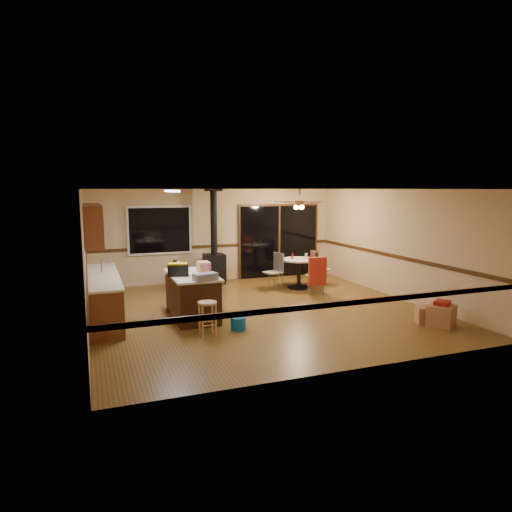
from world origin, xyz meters
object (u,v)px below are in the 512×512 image
chair_left (276,267)px  chair_near (317,271)px  chair_right (315,264)px  kitchen_island (192,296)px  blue_bucket (238,323)px  dining_table (299,268)px  bar_stool (208,319)px  box_corner_a (441,315)px  toolbox_black (178,270)px  box_corner_b (427,315)px  box_under_window (175,283)px  wood_stove (214,258)px  toolbox_grey (205,277)px

chair_left → chair_near: size_ratio=0.74×
chair_right → kitchen_island: bearing=-154.1°
chair_near → kitchen_island: bearing=-165.4°
blue_bucket → dining_table: (2.63, 2.85, 0.41)m
bar_stool → box_corner_a: bearing=-12.7°
toolbox_black → chair_near: size_ratio=0.59×
box_corner_a → box_corner_b: bearing=117.7°
bar_stool → box_under_window: bar_stool is taller
wood_stove → toolbox_black: 3.53m
wood_stove → dining_table: wood_stove is taller
bar_stool → chair_near: (3.31, 2.11, 0.29)m
wood_stove → box_under_window: 1.34m
toolbox_grey → kitchen_island: bearing=98.3°
bar_stool → box_corner_a: size_ratio=1.16×
toolbox_grey → chair_near: size_ratio=0.63×
dining_table → chair_right: size_ratio=1.32×
wood_stove → chair_right: size_ratio=3.60×
toolbox_grey → dining_table: bearing=38.1°
wood_stove → box_corner_a: (3.06, -5.28, -0.53)m
chair_right → box_under_window: 3.74m
kitchen_island → bar_stool: (-0.00, -1.25, -0.14)m
toolbox_grey → dining_table: (3.14, 2.46, -0.44)m
toolbox_grey → wood_stove: bearing=72.4°
wood_stove → bar_stool: (-1.30, -4.30, -0.42)m
box_corner_b → toolbox_grey: bearing=163.0°
toolbox_grey → box_corner_a: toolbox_grey is taller
toolbox_black → box_corner_a: bearing=-24.7°
bar_stool → chair_near: bearing=32.5°
kitchen_island → box_corner_b: 4.68m
chair_right → toolbox_black: bearing=-154.6°
kitchen_island → toolbox_grey: size_ratio=3.82×
chair_left → box_corner_b: chair_left is taller
box_under_window → bar_stool: bearing=-92.1°
dining_table → box_corner_a: 4.14m
kitchen_island → wood_stove: 3.33m
wood_stove → bar_stool: 4.51m
wood_stove → chair_left: bearing=-41.1°
box_under_window → box_corner_b: box_under_window is taller
chair_near → chair_right: bearing=64.8°
toolbox_grey → toolbox_black: toolbox_black is taller
kitchen_island → chair_near: size_ratio=2.40×
toolbox_grey → box_corner_b: (4.12, -1.26, -0.81)m
blue_bucket → kitchen_island: bearing=119.2°
bar_stool → chair_right: (3.77, 3.08, 0.29)m
toolbox_grey → box_under_window: 3.47m
chair_right → box_corner_b: size_ratio=1.75×
dining_table → chair_left: bearing=167.9°
blue_bucket → chair_left: bearing=55.8°
chair_left → toolbox_black: bearing=-146.2°
toolbox_black → chair_left: (2.94, 1.96, -0.42)m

